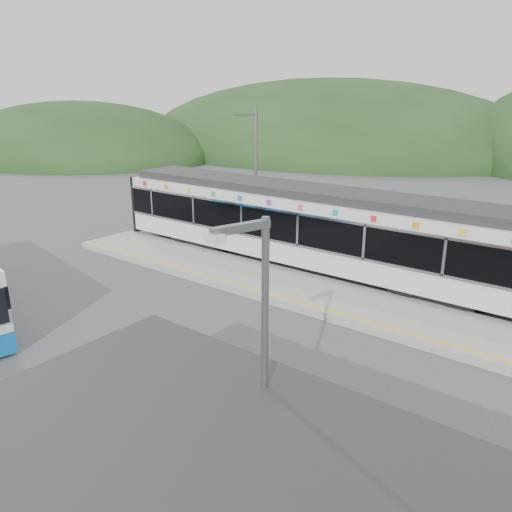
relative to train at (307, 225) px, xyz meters
The scene contains 7 objects.
ground 6.69m from the train, 70.38° to the right, with size 120.00×120.00×0.00m, color #4C4C4F.
hills 8.61m from the train, ahead, with size 146.00×149.00×26.00m.
platform 3.94m from the train, 51.61° to the right, with size 26.00×3.20×0.30m, color #9E9E99.
yellow_line 4.86m from the train, 61.87° to the right, with size 26.00×0.10×0.01m, color yellow.
train is the anchor object (origin of this frame).
catenary_mast_west 5.72m from the train, 152.20° to the left, with size 0.18×1.80×7.00m.
lamp_post 14.70m from the train, 60.94° to the right, with size 0.39×1.07×5.82m.
Camera 1 is at (9.17, -12.34, 7.49)m, focal length 35.00 mm.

